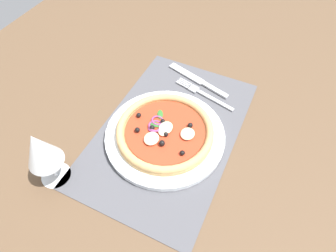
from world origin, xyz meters
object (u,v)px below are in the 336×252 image
Objects in this scene: knife at (197,80)px; wine_glass at (40,151)px; plate at (166,136)px; fork at (201,93)px; pizza at (166,131)px.

wine_glass is (-41.12, 16.90, 9.42)cm from knife.
wine_glass reaches higher than plate.
plate is 1.91× the size of wine_glass.
plate is 1.59× the size of fork.
plate is 1.45× the size of knife.
fork is 42.87cm from wine_glass.
fork is at bearing -7.77° from plate.
knife is (21.74, 0.49, -0.46)cm from plate.
fork is 5.15cm from knife.
knife is at bearing 1.26° from pizza.
wine_glass is (-19.37, 17.40, 8.96)cm from plate.
wine_glass is at bearing 84.02° from knife.
knife is 45.44cm from wine_glass.
fork is at bearing -7.80° from pizza.
pizza is 21.89cm from knife.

